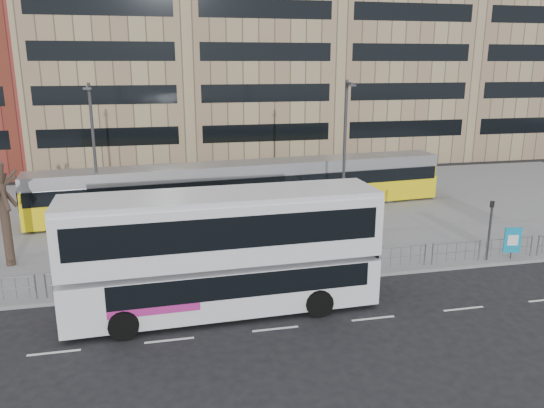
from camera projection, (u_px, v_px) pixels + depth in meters
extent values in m
plane|color=black|center=(298.00, 283.00, 24.49)|extent=(120.00, 120.00, 0.00)
cube|color=slate|center=(252.00, 212.00, 35.79)|extent=(64.00, 24.00, 0.15)
cube|color=gray|center=(298.00, 281.00, 24.51)|extent=(64.00, 0.25, 0.17)
cube|color=#978561|center=(110.00, 51.00, 51.64)|extent=(14.00, 16.00, 22.00)
cube|color=#978561|center=(251.00, 41.00, 54.29)|extent=(14.00, 16.00, 24.00)
cube|color=#978561|center=(378.00, 57.00, 57.59)|extent=(14.00, 16.00, 21.00)
cube|color=#978561|center=(493.00, 48.00, 60.23)|extent=(14.00, 16.00, 23.00)
cylinder|color=gray|center=(337.00, 252.00, 25.06)|extent=(32.00, 0.05, 0.05)
cylinder|color=gray|center=(336.00, 262.00, 25.19)|extent=(32.00, 0.04, 0.04)
cube|color=white|center=(349.00, 321.00, 20.92)|extent=(62.00, 0.12, 0.01)
cube|color=silver|center=(224.00, 284.00, 21.52)|extent=(12.50, 3.24, 1.92)
cube|color=silver|center=(222.00, 228.00, 20.91)|extent=(12.50, 3.24, 2.37)
cube|color=silver|center=(222.00, 198.00, 20.59)|extent=(12.50, 3.12, 0.34)
cube|color=black|center=(237.00, 272.00, 21.54)|extent=(10.24, 3.21, 0.96)
cube|color=black|center=(222.00, 223.00, 20.85)|extent=(11.83, 3.26, 1.24)
cube|color=#AA2279|center=(153.00, 292.00, 20.87)|extent=(3.47, 3.01, 0.56)
cylinder|color=black|center=(319.00, 303.00, 21.18)|extent=(1.14, 0.37, 1.13)
cylinder|color=black|center=(298.00, 276.00, 23.88)|extent=(1.14, 0.37, 1.13)
cylinder|color=black|center=(124.00, 325.00, 19.41)|extent=(1.14, 0.37, 1.13)
cylinder|color=black|center=(125.00, 293.00, 22.10)|extent=(1.14, 0.37, 1.13)
cube|color=yellow|center=(247.00, 197.00, 35.87)|extent=(28.02, 5.15, 1.59)
cube|color=black|center=(247.00, 181.00, 35.58)|extent=(27.62, 5.15, 0.90)
cube|color=#A1A1A5|center=(247.00, 168.00, 35.37)|extent=(28.00, 4.93, 0.80)
cube|color=yellow|center=(419.00, 175.00, 39.60)|extent=(1.39, 2.34, 2.59)
cube|color=yellow|center=(32.00, 203.00, 31.80)|extent=(1.39, 2.34, 2.59)
cylinder|color=#2D2D30|center=(247.00, 186.00, 35.67)|extent=(2.58, 2.58, 2.99)
cube|color=#2D2D30|center=(366.00, 197.00, 38.66)|extent=(3.20, 2.77, 0.50)
cube|color=#2D2D30|center=(110.00, 218.00, 33.43)|extent=(3.20, 2.77, 0.50)
cylinder|color=#2D2D30|center=(511.00, 250.00, 27.07)|extent=(0.06, 0.06, 0.88)
cube|color=#0C86B2|center=(512.00, 240.00, 26.93)|extent=(0.88, 0.23, 1.33)
cube|color=white|center=(513.00, 240.00, 26.89)|extent=(0.54, 0.11, 0.55)
imported|color=black|center=(333.00, 207.00, 33.23)|extent=(0.47, 0.69, 1.87)
cylinder|color=#2D2D30|center=(140.00, 253.00, 23.59)|extent=(0.12, 0.12, 3.00)
imported|color=#2D2D30|center=(138.00, 230.00, 23.31)|extent=(0.21, 0.24, 1.00)
cylinder|color=#2D2D30|center=(489.00, 232.00, 26.62)|extent=(0.12, 0.12, 3.00)
imported|color=#2D2D30|center=(492.00, 211.00, 26.33)|extent=(0.21, 0.24, 1.00)
cylinder|color=#2D2D30|center=(95.00, 156.00, 31.85)|extent=(0.18, 0.18, 8.60)
cylinder|color=#2D2D30|center=(88.00, 86.00, 30.42)|extent=(0.14, 0.90, 0.14)
cube|color=#2D2D30|center=(87.00, 89.00, 30.02)|extent=(0.45, 0.20, 0.12)
cylinder|color=#2D2D30|center=(344.00, 153.00, 32.50)|extent=(0.18, 0.18, 8.75)
cylinder|color=#2D2D30|center=(349.00, 83.00, 31.04)|extent=(0.14, 0.90, 0.14)
cube|color=#2D2D30|center=(352.00, 85.00, 30.64)|extent=(0.45, 0.20, 0.12)
cylinder|color=black|center=(6.00, 225.00, 25.77)|extent=(0.44, 0.44, 4.16)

